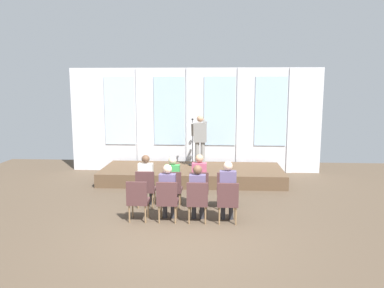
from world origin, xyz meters
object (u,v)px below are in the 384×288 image
(mic_stand, at_px, (193,155))
(audience_r0_c1, at_px, (173,179))
(chair_r0_c1, at_px, (172,187))
(chair_r1_c2, at_px, (197,199))
(chair_r1_c3, at_px, (228,200))
(chair_r0_c2, at_px, (199,187))
(audience_r0_c2, at_px, (199,178))
(chair_r1_c0, at_px, (138,198))
(audience_r1_c3, at_px, (228,189))
(audience_r1_c1, at_px, (168,190))
(audience_r0_c0, at_px, (146,178))
(speaker, at_px, (200,137))
(chair_r0_c0, at_px, (146,187))
(audience_r1_c2, at_px, (198,190))
(chair_r1_c1, at_px, (167,199))
(chair_r0_c3, at_px, (226,188))

(mic_stand, bearing_deg, audience_r0_c1, -95.89)
(chair_r0_c1, distance_m, chair_r1_c2, 1.18)
(mic_stand, height_order, chair_r1_c3, mic_stand)
(chair_r0_c2, height_order, chair_r1_c3, same)
(audience_r0_c2, bearing_deg, mic_stand, 96.40)
(mic_stand, height_order, chair_r1_c0, mic_stand)
(chair_r0_c1, relative_size, audience_r1_c3, 0.68)
(audience_r1_c1, bearing_deg, audience_r0_c0, 124.23)
(chair_r1_c0, bearing_deg, audience_r0_c1, 57.93)
(chair_r1_c0, bearing_deg, audience_r0_c2, 38.51)
(speaker, distance_m, audience_r0_c1, 2.96)
(chair_r0_c0, relative_size, audience_r0_c0, 0.71)
(audience_r0_c0, bearing_deg, chair_r1_c3, -27.98)
(audience_r0_c0, relative_size, chair_r0_c1, 1.41)
(mic_stand, distance_m, audience_r1_c3, 4.19)
(chair_r0_c0, relative_size, audience_r1_c2, 0.73)
(chair_r0_c0, relative_size, chair_r1_c2, 1.00)
(audience_r0_c1, bearing_deg, chair_r1_c1, -90.00)
(audience_r0_c1, relative_size, chair_r1_c2, 1.38)
(chair_r0_c1, height_order, audience_r1_c2, audience_r1_c2)
(chair_r0_c2, distance_m, chair_r0_c3, 0.66)
(chair_r0_c3, relative_size, audience_r1_c2, 0.73)
(chair_r1_c0, height_order, audience_r1_c2, audience_r1_c2)
(chair_r0_c2, xyz_separation_m, chair_r1_c0, (-1.33, -0.98, 0.00))
(mic_stand, relative_size, chair_r1_c2, 1.65)
(chair_r1_c1, bearing_deg, chair_r0_c1, 90.00)
(mic_stand, bearing_deg, audience_r0_c2, -83.60)
(chair_r0_c3, height_order, chair_r1_c1, same)
(audience_r0_c0, bearing_deg, chair_r1_c0, -90.00)
(chair_r1_c0, xyz_separation_m, chair_r1_c1, (0.66, 0.00, 0.00))
(chair_r1_c2, relative_size, chair_r1_c3, 1.00)
(chair_r0_c3, bearing_deg, mic_stand, 107.70)
(speaker, distance_m, audience_r1_c3, 3.94)
(audience_r0_c0, distance_m, chair_r0_c3, 2.01)
(chair_r0_c0, bearing_deg, speaker, 67.03)
(mic_stand, bearing_deg, audience_r1_c2, -85.13)
(audience_r0_c0, bearing_deg, chair_r0_c2, -3.49)
(chair_r0_c0, xyz_separation_m, audience_r1_c3, (1.99, -0.90, 0.23))
(chair_r1_c1, xyz_separation_m, chair_r1_c3, (1.33, 0.00, 0.00))
(chair_r0_c2, height_order, audience_r1_c2, audience_r1_c2)
(mic_stand, relative_size, audience_r0_c1, 1.20)
(speaker, height_order, chair_r0_c2, speaker)
(mic_stand, bearing_deg, chair_r0_c1, -95.74)
(chair_r0_c0, bearing_deg, audience_r0_c2, 3.42)
(speaker, xyz_separation_m, audience_r1_c1, (-0.57, -3.81, -0.66))
(chair_r0_c2, height_order, audience_r0_c2, audience_r0_c2)
(audience_r0_c1, bearing_deg, chair_r1_c0, -122.07)
(audience_r0_c2, height_order, chair_r1_c0, audience_r0_c2)
(speaker, xyz_separation_m, audience_r1_c3, (0.76, -3.81, -0.62))
(chair_r0_c3, distance_m, chair_r1_c0, 2.22)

